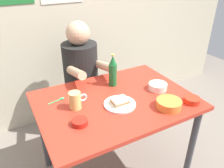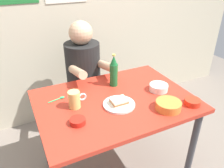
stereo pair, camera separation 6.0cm
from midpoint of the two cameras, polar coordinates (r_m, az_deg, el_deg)
name	(u,v)px [view 1 (the left image)]	position (r m, az deg, el deg)	size (l,w,h in m)	color
dining_table	(115,110)	(1.64, -0.23, -6.68)	(1.10, 0.80, 0.74)	#B72D1E
stool	(83,103)	(2.28, -8.17, -4.78)	(0.34, 0.34, 0.45)	#4C4C51
person_seated	(81,66)	(2.07, -8.85, 4.71)	(0.33, 0.56, 0.72)	black
plate_orange	(120,104)	(1.52, 0.87, -5.23)	(0.22, 0.22, 0.01)	silver
sandwich	(120,101)	(1.51, 0.87, -4.45)	(0.11, 0.09, 0.04)	beige
beer_mug	(75,100)	(1.49, -10.54, -4.17)	(0.13, 0.08, 0.12)	#D1BC66
beer_bottle	(113,72)	(1.72, -0.79, 3.19)	(0.06, 0.06, 0.26)	#19602D
rice_bowl_white	(158,86)	(1.73, 10.71, -0.56)	(0.14, 0.14, 0.05)	silver
sambal_bowl_red	(80,122)	(1.37, -9.55, -9.59)	(0.10, 0.10, 0.03)	#B21E14
soup_bowl_orange	(169,104)	(1.53, 13.31, -4.92)	(0.17, 0.17, 0.05)	orange
sauce_bowl_chili	(192,100)	(1.63, 18.86, -3.88)	(0.11, 0.11, 0.04)	red
spoon	(59,100)	(1.63, -14.47, -3.95)	(0.13, 0.04, 0.01)	#26A559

